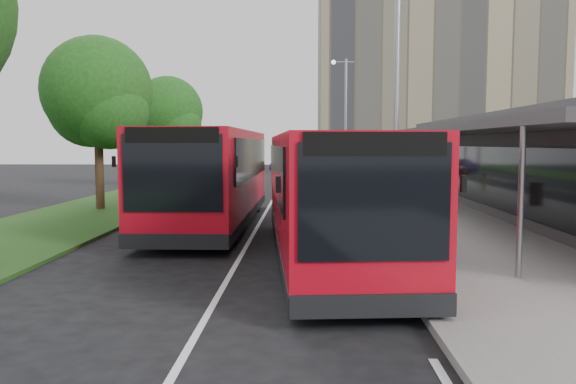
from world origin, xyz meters
The scene contains 17 objects.
ground centered at (0.00, 0.00, 0.00)m, with size 120.00×120.00×0.00m, color black.
pavement centered at (6.00, 20.00, 0.07)m, with size 5.00×80.00×0.15m, color gray.
grass_verge centered at (-7.00, 20.00, 0.05)m, with size 5.00×80.00×0.10m, color #1C4114.
lane_centre_line centered at (0.00, 15.00, 0.01)m, with size 0.12×70.00×0.01m, color silver.
kerb_dashes centered at (3.30, 19.00, 0.01)m, with size 0.12×56.00×0.01m.
office_block centered at (14.00, 42.00, 9.00)m, with size 22.00×12.00×18.00m, color gray.
station_building centered at (10.86, 8.00, 2.04)m, with size 7.70×26.00×4.00m.
tree_mid centered at (-7.01, 9.05, 4.67)m, with size 4.52×4.52×7.24m.
tree_far centered at (-7.01, 21.05, 4.53)m, with size 4.40×4.40×7.01m.
lamp_post_near centered at (4.12, 2.00, 4.72)m, with size 1.44×0.28×8.00m.
lamp_post_far centered at (4.12, 22.00, 4.72)m, with size 1.44×0.28×8.00m.
bus_main centered at (2.20, -0.65, 1.55)m, with size 3.58×10.88×3.03m.
bus_second centered at (-1.57, 4.97, 1.67)m, with size 3.12×11.51×3.25m.
litter_bin centered at (5.25, 10.36, 0.65)m, with size 0.56×0.56×1.00m, color #351D15.
bollard centered at (5.23, 17.58, 0.68)m, with size 0.17×0.17×1.06m, color #F8FB0D.
car_near centered at (1.70, 37.05, 0.63)m, with size 1.48×3.68×1.25m, color #50160B.
car_far centered at (-0.84, 43.55, 0.61)m, with size 1.29×3.69×1.22m, color navy.
Camera 1 is at (1.61, -14.21, 2.84)m, focal length 35.00 mm.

